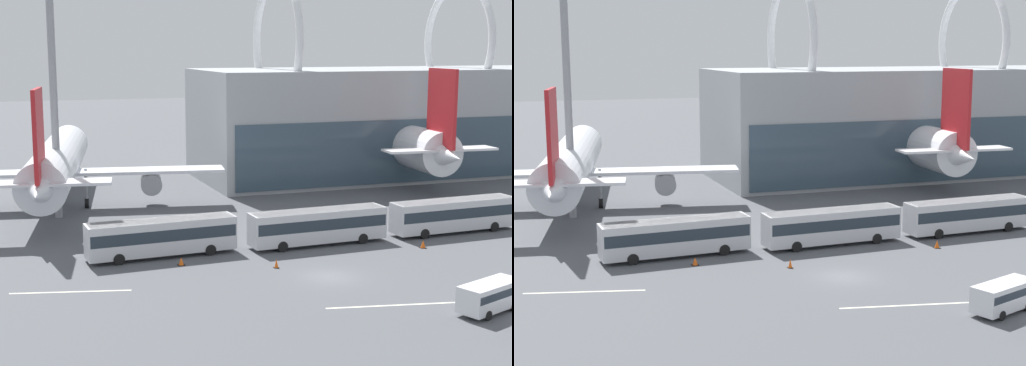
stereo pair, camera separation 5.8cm
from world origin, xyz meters
TOP-DOWN VIEW (x-y plane):
  - ground_plane at (0.00, 0.00)m, footprint 440.00×440.00m
  - airliner_at_gate_near at (-18.29, 35.77)m, footprint 38.54×42.53m
  - airliner_at_gate_far at (28.14, 43.15)m, footprint 39.03×43.38m
  - shuttle_bus_0 at (-11.58, 10.51)m, footprint 13.45×3.34m
  - shuttle_bus_1 at (3.20, 9.87)m, footprint 13.42×3.15m
  - shuttle_bus_2 at (17.98, 9.94)m, footprint 13.43×3.20m
  - service_van_foreground at (6.99, -11.54)m, footprint 5.65×3.66m
  - floodlight_mast at (-18.72, 29.99)m, footprint 2.85×2.85m
  - lane_stripe_1 at (-20.36, 2.86)m, footprint 8.97×2.42m
  - lane_stripe_2 at (1.93, -8.12)m, footprint 11.04×2.43m
  - traffic_cone_0 at (11.96, 5.56)m, footprint 0.60×0.60m
  - traffic_cone_1 at (-3.22, 3.85)m, footprint 0.46×0.46m
  - traffic_cone_2 at (-10.62, 7.30)m, footprint 0.63×0.63m

SIDE VIEW (x-z plane):
  - ground_plane at x=0.00m, z-range 0.00..0.00m
  - lane_stripe_1 at x=-20.36m, z-range 0.00..0.01m
  - lane_stripe_2 at x=1.93m, z-range 0.00..0.01m
  - traffic_cone_2 at x=-10.62m, z-range -0.01..0.68m
  - traffic_cone_0 at x=11.96m, z-range -0.01..0.73m
  - traffic_cone_1 at x=-3.22m, z-range -0.01..0.77m
  - service_van_foreground at x=6.99m, z-range 0.20..2.36m
  - shuttle_bus_0 at x=-11.58m, z-range 0.29..3.64m
  - shuttle_bus_1 at x=3.20m, z-range 0.29..3.64m
  - shuttle_bus_2 at x=17.98m, z-range 0.29..3.64m
  - airliner_at_gate_near at x=-18.29m, z-range -2.23..12.33m
  - airliner_at_gate_far at x=28.14m, z-range -2.56..13.21m
  - floodlight_mast at x=-18.72m, z-range 3.14..30.60m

